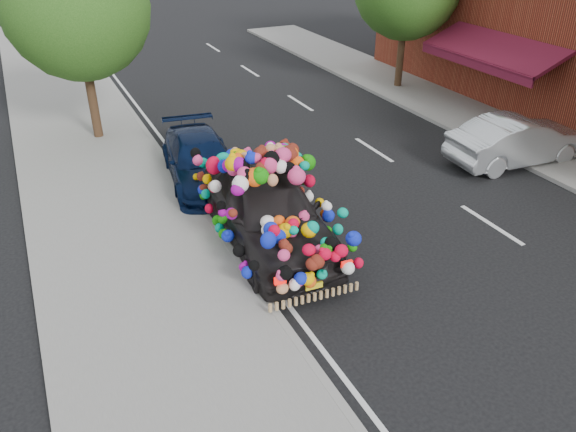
{
  "coord_description": "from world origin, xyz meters",
  "views": [
    {
      "loc": [
        -5.61,
        -8.18,
        6.66
      ],
      "look_at": [
        -1.46,
        0.49,
        1.22
      ],
      "focal_mm": 35.0,
      "sensor_mm": 36.0,
      "label": 1
    }
  ],
  "objects": [
    {
      "name": "tree_near_sidewalk",
      "position": [
        -3.8,
        9.5,
        4.02
      ],
      "size": [
        4.2,
        4.2,
        6.13
      ],
      "color": "#332114",
      "rests_on": "ground"
    },
    {
      "name": "plush_art_car",
      "position": [
        -1.43,
        1.55,
        1.19
      ],
      "size": [
        2.62,
        5.18,
        2.3
      ],
      "rotation": [
        0.0,
        0.0,
        -0.06
      ],
      "color": "black",
      "rests_on": "ground"
    },
    {
      "name": "footpath_far",
      "position": [
        8.2,
        3.0,
        0.06
      ],
      "size": [
        3.0,
        40.0,
        0.12
      ],
      "primitive_type": "cube",
      "color": "gray",
      "rests_on": "ground"
    },
    {
      "name": "lane_markings",
      "position": [
        3.6,
        0.0,
        0.01
      ],
      "size": [
        6.0,
        50.0,
        0.01
      ],
      "primitive_type": null,
      "color": "silver",
      "rests_on": "ground"
    },
    {
      "name": "sidewalk",
      "position": [
        -4.3,
        0.0,
        0.06
      ],
      "size": [
        4.0,
        60.0,
        0.12
      ],
      "primitive_type": "cube",
      "color": "gray",
      "rests_on": "ground"
    },
    {
      "name": "kerb",
      "position": [
        -2.35,
        0.0,
        0.07
      ],
      "size": [
        0.15,
        60.0,
        0.13
      ],
      "primitive_type": "cube",
      "color": "gray",
      "rests_on": "ground"
    },
    {
      "name": "navy_sedan",
      "position": [
        -1.8,
        5.16,
        0.61
      ],
      "size": [
        2.28,
        4.42,
        1.23
      ],
      "primitive_type": "imported",
      "rotation": [
        0.0,
        0.0,
        -0.14
      ],
      "color": "black",
      "rests_on": "ground"
    },
    {
      "name": "silver_hatchback",
      "position": [
        6.75,
        2.46,
        0.68
      ],
      "size": [
        4.23,
        1.71,
        1.37
      ],
      "primitive_type": "imported",
      "rotation": [
        0.0,
        0.0,
        1.51
      ],
      "color": "#BABDC1",
      "rests_on": "ground"
    },
    {
      "name": "ground",
      "position": [
        0.0,
        0.0,
        0.0
      ],
      "size": [
        100.0,
        100.0,
        0.0
      ],
      "primitive_type": "plane",
      "color": "black",
      "rests_on": "ground"
    }
  ]
}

